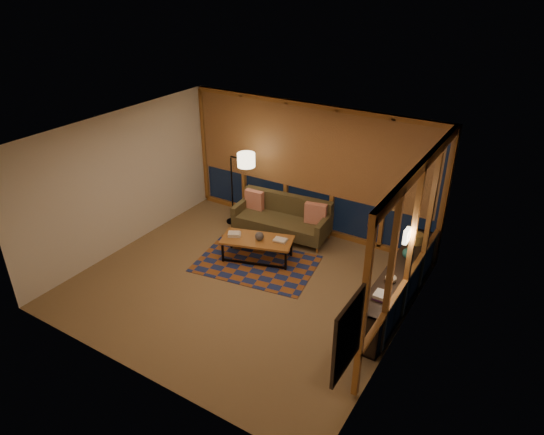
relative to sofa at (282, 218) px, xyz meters
The scene contains 21 objects.
floor 1.94m from the sofa, 80.62° to the right, with size 5.50×5.00×0.01m, color #9E8856.
ceiling 2.98m from the sofa, 80.62° to the right, with size 5.50×5.00×0.01m, color beige.
walls 2.12m from the sofa, 80.62° to the right, with size 5.51×5.01×2.70m.
window_wall_back 1.15m from the sofa, 61.23° to the left, with size 5.30×0.16×2.60m, color #B05722, non-canonical shape.
window_wall_right 3.38m from the sofa, 22.99° to the right, with size 0.16×3.70×2.60m, color #B05722, non-canonical shape.
wall_art 4.90m from the sofa, 50.93° to the right, with size 0.06×0.74×0.94m, color red, non-canonical shape.
wall_sconce 3.45m from the sofa, 25.83° to the right, with size 0.12×0.18×0.22m, color #FFEAB3, non-canonical shape.
sofa is the anchor object (origin of this frame).
pillow_left 0.75m from the sofa, behind, with size 0.41×0.14×0.41m, color red, non-canonical shape.
pillow_right 0.74m from the sofa, 14.60° to the left, with size 0.44×0.15×0.44m, color red, non-canonical shape.
area_rug 1.28m from the sofa, 82.63° to the right, with size 2.19×1.46×0.01m, color brown.
coffee_table 1.06m from the sofa, 85.53° to the right, with size 1.33×0.61×0.44m, color #B05722, non-canonical shape.
book_stack_a 1.23m from the sofa, 106.91° to the right, with size 0.27×0.21×0.08m, color white, non-canonical shape.
book_stack_b 1.02m from the sofa, 61.00° to the right, with size 0.24×0.19×0.05m, color white, non-canonical shape.
ceramic_pot 1.06m from the sofa, 82.68° to the right, with size 0.17×0.17×0.17m, color black.
floor_lamp 1.29m from the sofa, behind, with size 0.56×0.36×1.67m, color black, non-canonical shape.
bookshelf 2.97m from the sofa, 19.69° to the right, with size 0.40×2.88×0.72m, color black, non-canonical shape.
basket 2.81m from the sofa, ahead, with size 0.24×0.24×0.18m, color #AC8B47.
teal_bowl 2.90m from the sofa, 13.12° to the right, with size 0.18×0.18×0.18m, color #21625A.
vase 3.19m from the sofa, 27.65° to the right, with size 0.18×0.18×0.18m, color tan.
shelf_book_stack 3.41m from the sofa, 34.33° to the right, with size 0.15×0.22×0.06m, color white, non-canonical shape.
Camera 1 is at (4.15, -5.74, 5.02)m, focal length 32.00 mm.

